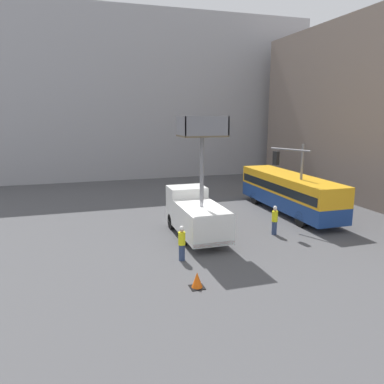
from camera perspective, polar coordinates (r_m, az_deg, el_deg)
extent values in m
plane|color=#4C4C4F|center=(23.01, 1.50, -7.54)|extent=(120.00, 120.00, 0.00)
cube|color=#9E9EA3|center=(49.23, -9.26, 14.06)|extent=(44.00, 10.00, 19.32)
cube|color=silver|center=(25.29, -0.81, -1.83)|extent=(2.44, 1.89, 2.38)
cube|color=silver|center=(22.46, 1.47, -4.43)|extent=(2.44, 4.42, 1.75)
cube|color=red|center=(20.75, 3.37, -7.95)|extent=(2.39, 0.10, 0.24)
cylinder|color=black|center=(25.31, -3.13, -4.50)|extent=(0.30, 1.03, 1.03)
cylinder|color=black|center=(25.89, 1.48, -4.12)|extent=(0.30, 1.03, 1.03)
cylinder|color=black|center=(22.40, -1.16, -6.68)|extent=(0.30, 1.03, 1.03)
cylinder|color=black|center=(23.05, 4.00, -6.17)|extent=(0.30, 1.03, 1.03)
cylinder|color=slate|center=(21.82, 1.51, 3.01)|extent=(0.24, 0.24, 4.13)
cube|color=brown|center=(21.59, 1.54, 8.57)|extent=(2.58, 1.91, 0.10)
cube|color=slate|center=(21.20, -1.70, 10.06)|extent=(0.08, 1.91, 1.05)
cube|color=slate|center=(22.00, 4.68, 10.09)|extent=(0.08, 1.91, 1.05)
cube|color=slate|center=(22.43, 0.79, 10.16)|extent=(2.58, 0.08, 1.05)
cube|color=slate|center=(20.71, 2.37, 10.01)|extent=(2.58, 0.08, 1.05)
cube|color=navy|center=(30.14, 14.49, -1.16)|extent=(2.58, 11.32, 1.14)
cube|color=orange|center=(29.89, 14.62, 1.20)|extent=(2.58, 11.32, 1.39)
cube|color=black|center=(29.93, 14.60, 0.81)|extent=(2.60, 10.86, 0.61)
cylinder|color=black|center=(32.68, 9.54, -0.82)|extent=(0.30, 1.12, 1.12)
cylinder|color=black|center=(33.75, 13.01, -0.56)|extent=(0.30, 1.12, 1.12)
cylinder|color=black|center=(26.80, 16.26, -3.95)|extent=(0.30, 1.12, 1.12)
cylinder|color=black|center=(28.09, 20.16, -3.48)|extent=(0.30, 1.12, 1.12)
cylinder|color=slate|center=(27.98, 16.25, 1.36)|extent=(0.18, 0.18, 5.55)
cylinder|color=slate|center=(26.36, 14.73, 6.26)|extent=(1.39, 2.88, 0.13)
cube|color=black|center=(25.14, 12.68, 5.08)|extent=(0.42, 0.42, 0.90)
sphere|color=red|center=(25.12, 12.71, 5.64)|extent=(0.20, 0.20, 0.20)
cylinder|color=navy|center=(20.07, -1.56, -9.19)|extent=(0.32, 0.32, 0.87)
cylinder|color=yellow|center=(19.80, -1.57, -7.09)|extent=(0.38, 0.38, 0.69)
sphere|color=tan|center=(19.65, -1.58, -5.82)|extent=(0.23, 0.23, 0.23)
sphere|color=white|center=(19.62, -1.58, -5.53)|extent=(0.25, 0.25, 0.25)
cylinder|color=navy|center=(24.73, 12.43, -5.37)|extent=(0.32, 0.32, 0.87)
cylinder|color=yellow|center=(24.52, 12.51, -3.63)|extent=(0.38, 0.38, 0.69)
sphere|color=tan|center=(24.40, 12.56, -2.59)|extent=(0.23, 0.23, 0.23)
sphere|color=white|center=(24.37, 12.57, -2.35)|extent=(0.25, 0.25, 0.25)
cube|color=black|center=(17.29, 0.78, -14.31)|extent=(0.64, 0.64, 0.03)
cone|color=#F25B0F|center=(17.14, 0.78, -13.25)|extent=(0.51, 0.51, 0.73)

